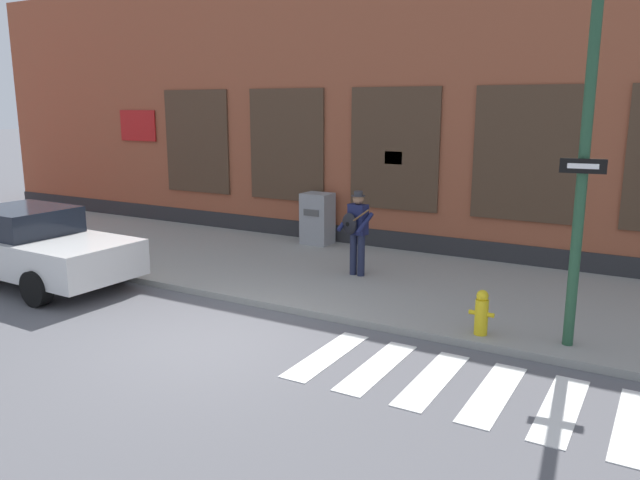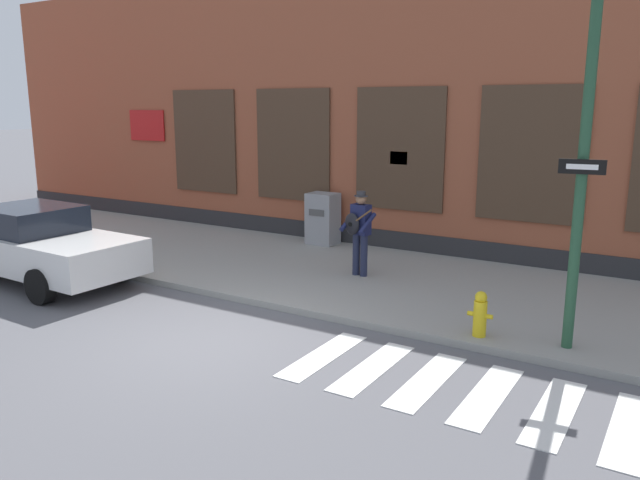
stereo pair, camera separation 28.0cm
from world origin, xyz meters
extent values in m
plane|color=#56565B|center=(0.00, 0.00, 0.00)|extent=(160.00, 160.00, 0.00)
cube|color=gray|center=(0.00, 4.27, 0.06)|extent=(28.00, 5.01, 0.12)
cube|color=brown|center=(0.00, 8.77, 3.41)|extent=(28.00, 4.00, 6.81)
cube|color=#28282B|center=(0.00, 6.75, 0.28)|extent=(28.00, 0.04, 0.55)
cube|color=#473323|center=(-6.01, 6.74, 2.51)|extent=(2.23, 0.06, 2.84)
cube|color=black|center=(-6.01, 6.73, 2.51)|extent=(2.11, 0.03, 2.72)
cube|color=#473323|center=(-3.01, 6.74, 2.51)|extent=(2.23, 0.06, 2.84)
cube|color=black|center=(-3.01, 6.73, 2.51)|extent=(2.11, 0.03, 2.72)
cube|color=#473323|center=(0.00, 6.74, 2.51)|extent=(2.23, 0.06, 2.84)
cube|color=black|center=(0.00, 6.73, 2.51)|extent=(2.11, 0.03, 2.72)
cube|color=#473323|center=(3.01, 6.74, 2.51)|extent=(2.23, 0.06, 2.84)
cube|color=black|center=(3.01, 6.73, 2.51)|extent=(2.11, 0.03, 2.72)
cube|color=red|center=(-8.27, 6.73, 2.92)|extent=(1.40, 0.04, 0.90)
cube|color=yellow|center=(0.00, 6.72, 2.31)|extent=(0.44, 0.02, 0.30)
cube|color=silver|center=(1.75, 0.46, 0.01)|extent=(0.42, 1.90, 0.01)
cube|color=silver|center=(2.54, 0.46, 0.01)|extent=(0.42, 1.90, 0.01)
cube|color=silver|center=(3.34, 0.46, 0.01)|extent=(0.42, 1.90, 0.01)
cube|color=silver|center=(4.14, 0.46, 0.01)|extent=(0.42, 1.90, 0.01)
cube|color=silver|center=(4.93, 0.46, 0.01)|extent=(0.42, 1.90, 0.01)
cube|color=silver|center=(5.73, 0.46, 0.01)|extent=(0.42, 1.90, 0.01)
cube|color=silver|center=(-5.16, 0.76, 0.67)|extent=(4.65, 1.97, 0.68)
cube|color=black|center=(-5.41, 0.76, 1.27)|extent=(1.88, 1.63, 0.52)
cube|color=silver|center=(-2.88, 1.26, 0.74)|extent=(0.07, 0.24, 0.12)
cube|color=red|center=(-7.40, 1.39, 0.74)|extent=(0.07, 0.24, 0.12)
cube|color=silver|center=(-2.92, 0.12, 0.74)|extent=(0.07, 0.24, 0.12)
cylinder|color=black|center=(-3.80, 1.59, 0.33)|extent=(0.67, 0.26, 0.66)
cylinder|color=black|center=(-3.85, -0.16, 0.33)|extent=(0.67, 0.26, 0.66)
cylinder|color=black|center=(-6.47, 1.67, 0.33)|extent=(0.67, 0.26, 0.66)
cylinder|color=#1E233D|center=(0.44, 4.18, 0.55)|extent=(0.15, 0.15, 0.85)
cylinder|color=#1E233D|center=(0.26, 4.19, 0.55)|extent=(0.15, 0.15, 0.85)
cube|color=#191E47|center=(0.35, 4.20, 1.28)|extent=(0.41, 0.28, 0.61)
sphere|color=#9E7051|center=(0.35, 4.20, 1.69)|extent=(0.22, 0.22, 0.22)
cylinder|color=#333338|center=(0.35, 4.20, 1.75)|extent=(0.28, 0.28, 0.02)
cylinder|color=#333338|center=(0.35, 4.20, 1.80)|extent=(0.18, 0.18, 0.09)
cylinder|color=#191E47|center=(0.57, 4.06, 1.24)|extent=(0.18, 0.52, 0.39)
cylinder|color=#191E47|center=(0.10, 4.14, 1.24)|extent=(0.18, 0.52, 0.39)
ellipsoid|color=black|center=(0.24, 4.03, 1.20)|extent=(0.38, 0.18, 0.44)
cylinder|color=black|center=(0.23, 3.98, 1.20)|extent=(0.09, 0.03, 0.09)
cylinder|color=brown|center=(0.50, 3.97, 1.38)|extent=(0.47, 0.12, 0.34)
cylinder|color=#234C33|center=(4.71, 2.34, 2.79)|extent=(0.15, 0.15, 5.35)
cube|color=black|center=(4.72, 2.23, 2.72)|extent=(0.60, 0.10, 0.20)
cube|color=white|center=(4.72, 2.21, 2.72)|extent=(0.40, 0.06, 0.07)
cube|color=gray|center=(-1.83, 6.32, 0.76)|extent=(0.71, 0.58, 1.27)
cube|color=#4C4C4C|center=(-1.83, 6.02, 0.95)|extent=(0.43, 0.02, 0.16)
cylinder|color=gold|center=(3.49, 2.11, 0.40)|extent=(0.20, 0.20, 0.55)
sphere|color=gold|center=(3.49, 2.11, 0.73)|extent=(0.18, 0.18, 0.18)
cylinder|color=gold|center=(3.35, 2.11, 0.45)|extent=(0.10, 0.07, 0.07)
cylinder|color=gold|center=(3.63, 2.11, 0.45)|extent=(0.10, 0.07, 0.07)
camera|label=1|loc=(5.87, -6.84, 3.53)|focal=35.00mm
camera|label=2|loc=(6.11, -6.70, 3.53)|focal=35.00mm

